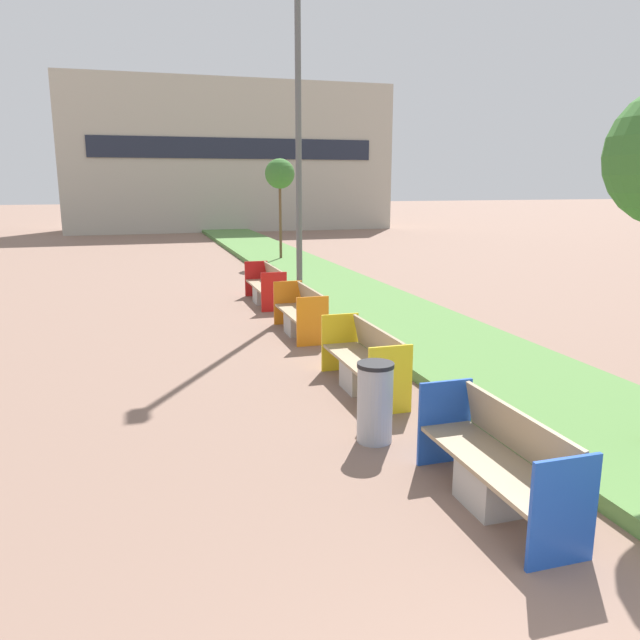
# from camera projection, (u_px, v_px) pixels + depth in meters

# --- Properties ---
(planter_grass_strip) EXTENTS (2.80, 120.00, 0.18)m
(planter_grass_strip) POSITION_uv_depth(u_px,v_px,m) (382.00, 311.00, 14.44)
(planter_grass_strip) COLOR #568442
(planter_grass_strip) RESTS_ON ground
(building_backdrop) EXTENTS (20.02, 5.35, 8.98)m
(building_backdrop) POSITION_uv_depth(u_px,v_px,m) (230.00, 158.00, 39.55)
(building_backdrop) COLOR #B2AD9E
(building_backdrop) RESTS_ON ground
(bench_blue_frame) EXTENTS (0.65, 2.03, 0.94)m
(bench_blue_frame) POSITION_uv_depth(u_px,v_px,m) (497.00, 470.00, 5.90)
(bench_blue_frame) COLOR #ADA8A0
(bench_blue_frame) RESTS_ON ground
(bench_yellow_frame) EXTENTS (0.65, 2.13, 0.94)m
(bench_yellow_frame) POSITION_uv_depth(u_px,v_px,m) (365.00, 366.00, 9.22)
(bench_yellow_frame) COLOR #ADA8A0
(bench_yellow_frame) RESTS_ON ground
(bench_orange_frame) EXTENTS (0.65, 1.98, 0.94)m
(bench_orange_frame) POSITION_uv_depth(u_px,v_px,m) (301.00, 316.00, 12.60)
(bench_orange_frame) COLOR #ADA8A0
(bench_orange_frame) RESTS_ON ground
(bench_red_frame) EXTENTS (0.65, 2.23, 0.94)m
(bench_red_frame) POSITION_uv_depth(u_px,v_px,m) (266.00, 289.00, 15.81)
(bench_red_frame) COLOR #ADA8A0
(bench_red_frame) RESTS_ON ground
(litter_bin) EXTENTS (0.44, 0.44, 0.97)m
(litter_bin) POSITION_uv_depth(u_px,v_px,m) (375.00, 402.00, 7.35)
(litter_bin) COLOR #9EA0A5
(litter_bin) RESTS_ON ground
(street_lamp_post) EXTENTS (0.24, 0.44, 9.10)m
(street_lamp_post) POSITION_uv_depth(u_px,v_px,m) (298.00, 95.00, 14.05)
(street_lamp_post) COLOR #56595B
(street_lamp_post) RESTS_ON ground
(sapling_tree_far) EXTENTS (1.10, 1.10, 3.86)m
(sapling_tree_far) POSITION_uv_depth(u_px,v_px,m) (280.00, 175.00, 23.06)
(sapling_tree_far) COLOR brown
(sapling_tree_far) RESTS_ON ground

